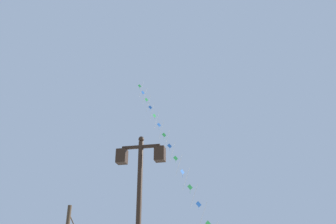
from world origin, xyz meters
TOP-DOWN VIEW (x-y plane):
  - twin_lantern_lamp_post at (-1.73, 6.56)m, footprint 1.38×0.28m
  - kite_train at (-4.85, 26.29)m, footprint 10.88×14.38m

SIDE VIEW (x-z plane):
  - twin_lantern_lamp_post at x=-1.73m, z-range 0.97..6.05m
  - kite_train at x=-4.85m, z-range 0.59..22.97m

